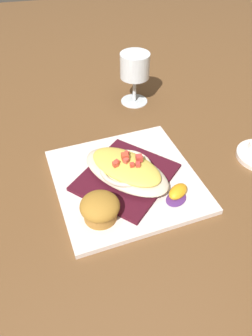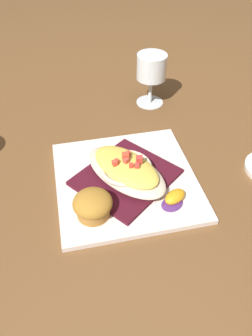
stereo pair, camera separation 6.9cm
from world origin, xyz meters
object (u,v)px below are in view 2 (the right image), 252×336
muffin (93,205)px  orange_garnish (174,198)px  square_plate (126,180)px  stemmed_glass (151,70)px  gratin_dish (126,169)px

muffin → orange_garnish: (-0.02, 0.16, -0.02)m
muffin → square_plate: bearing=143.0°
orange_garnish → stemmed_glass: bearing=179.8°
muffin → gratin_dish: bearing=143.0°
stemmed_glass → muffin: bearing=-21.7°
muffin → stemmed_glass: stemmed_glass is taller
orange_garnish → stemmed_glass: 0.39m
square_plate → muffin: 0.12m
gratin_dish → stemmed_glass: bearing=163.7°
gratin_dish → muffin: (0.09, -0.07, -0.00)m
square_plate → muffin: muffin is taller
muffin → orange_garnish: 0.16m
orange_garnish → stemmed_glass: stemmed_glass is taller
square_plate → gratin_dish: size_ratio=1.34×
muffin → stemmed_glass: bearing=158.3°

